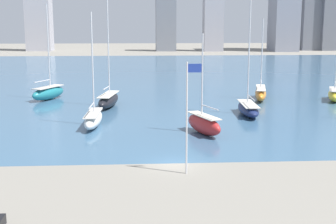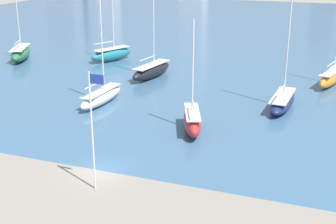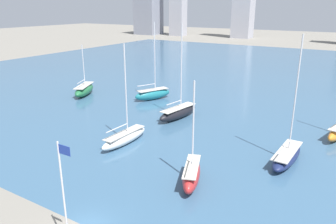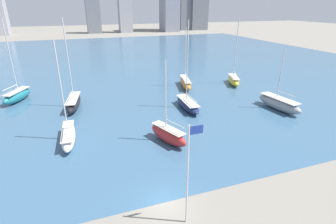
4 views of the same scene
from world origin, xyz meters
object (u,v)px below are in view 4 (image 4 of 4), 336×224
Objects in this scene: sailboat_orange at (185,82)px; sailboat_red at (168,134)px; flag_pole at (188,172)px; sailboat_teal at (17,95)px; sailboat_black at (74,102)px; sailboat_yellow at (234,80)px; sailboat_navy at (188,104)px; sailboat_gray at (279,103)px; sailboat_white at (68,135)px.

sailboat_red is at bearing -104.60° from sailboat_orange.
sailboat_teal is (-18.87, 39.59, -3.96)m from flag_pole.
sailboat_teal reaches higher than sailboat_red.
sailboat_black is (-8.57, 32.04, -4.04)m from flag_pole.
flag_pole is 45.16m from sailboat_yellow.
sailboat_yellow is 0.96× the size of sailboat_navy.
sailboat_black reaches higher than sailboat_navy.
flag_pole is 44.04m from sailboat_teal.
sailboat_yellow is (46.41, -4.03, -0.08)m from sailboat_teal.
sailboat_red reaches higher than flag_pole.
sailboat_teal is 1.37× the size of sailboat_red.
flag_pole is 0.61× the size of sailboat_navy.
sailboat_navy is (29.73, -14.95, -0.25)m from sailboat_teal.
sailboat_gray is 0.95× the size of sailboat_red.
sailboat_red is 13.04m from sailboat_navy.
sailboat_navy reaches higher than sailboat_orange.
sailboat_yellow reaches higher than sailboat_orange.
sailboat_gray is 0.70× the size of sailboat_navy.
sailboat_black is at bearing 104.97° from flag_pole.
sailboat_navy is (10.86, 24.65, -4.20)m from flag_pole.
flag_pole is at bearing -99.27° from sailboat_orange.
sailboat_navy is 13.51m from sailboat_orange.
sailboat_black reaches higher than sailboat_red.
sailboat_teal reaches higher than sailboat_gray.
sailboat_gray is 0.68× the size of sailboat_black.
flag_pole is at bearing -111.06° from sailboat_navy.
sailboat_yellow is 1.08× the size of sailboat_white.
sailboat_navy is at bearing 18.34° from sailboat_white.
sailboat_yellow is (27.54, 35.56, -4.04)m from flag_pole.
sailboat_black is at bearing 88.06° from sailboat_white.
sailboat_gray is at bearing -9.26° from sailboat_red.
flag_pole is 27.26m from sailboat_navy.
sailboat_navy is 1.12× the size of sailboat_white.
sailboat_yellow reaches higher than sailboat_white.
sailboat_orange is (25.38, 18.43, 0.14)m from sailboat_white.
sailboat_orange reaches higher than sailboat_red.
sailboat_teal is 22.81m from sailboat_white.
sailboat_gray reaches higher than flag_pole.
sailboat_red is at bearing -116.98° from sailboat_yellow.
sailboat_navy is 20.79m from sailboat_black.
sailboat_yellow is 40.71m from sailboat_white.
sailboat_yellow is (1.35, 16.77, -0.06)m from sailboat_gray.
sailboat_gray is 0.82× the size of sailboat_orange.
sailboat_navy reaches higher than flag_pole.
sailboat_yellow is at bearing 78.88° from sailboat_gray.
sailboat_red is (3.31, 14.03, -3.95)m from flag_pole.
sailboat_yellow is 11.82m from sailboat_orange.
sailboat_red is (-24.23, -21.53, 0.09)m from sailboat_yellow.
sailboat_orange is at bearing 21.28° from sailboat_black.
sailboat_teal is 1.04× the size of sailboat_yellow.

